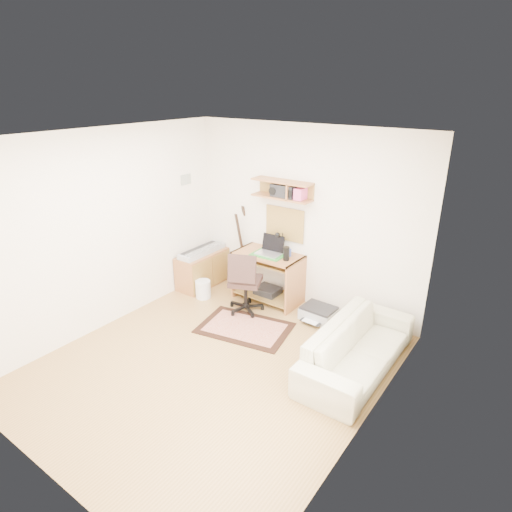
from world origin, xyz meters
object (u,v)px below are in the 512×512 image
Objects in this scene: desk at (268,277)px; sofa at (359,341)px; cabinet at (203,269)px; task_chair at (246,281)px; printer at (319,313)px.

sofa is at bearing -24.03° from desk.
task_chair is at bearing -15.27° from cabinet.
sofa is at bearing -33.55° from task_chair.
sofa is (1.80, -0.80, -0.01)m from desk.
printer is (0.97, 0.41, -0.39)m from task_chair.
desk reaches higher than printer.
task_chair is 2.04× the size of printer.
task_chair reaches higher than printer.
cabinet is at bearing -171.46° from desk.
desk is at bearing 8.54° from cabinet.
task_chair is 1.06× the size of cabinet.
printer is at bearing -0.68° from task_chair.
cabinet is 0.48× the size of sofa.
task_chair is at bearing -97.31° from desk.
desk reaches higher than sofa.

